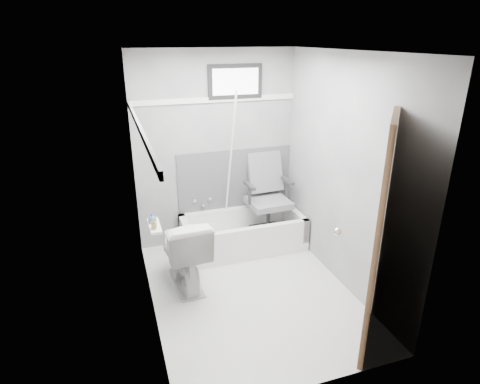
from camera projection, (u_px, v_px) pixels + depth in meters
name	position (u px, v px, depth m)	size (l,w,h in m)	color
floor	(250.00, 291.00, 4.23)	(2.60, 2.60, 0.00)	white
ceiling	(253.00, 51.00, 3.36)	(2.60, 2.60, 0.00)	silver
wall_back	(216.00, 150.00, 4.95)	(2.00, 0.02, 2.40)	slate
wall_front	(318.00, 250.00, 2.65)	(2.00, 0.02, 2.40)	slate
wall_left	(144.00, 198.00, 3.50)	(0.02, 2.60, 2.40)	slate
wall_right	(344.00, 174.00, 4.09)	(0.02, 2.60, 2.40)	slate
bathtub	(243.00, 232.00, 5.05)	(1.50, 0.70, 0.42)	white
office_chair	(269.00, 197.00, 5.04)	(0.59, 0.59, 1.02)	slate
toilet	(184.00, 251.00, 4.22)	(0.46, 0.82, 0.80)	white
door	(431.00, 252.00, 3.02)	(0.78, 0.78, 2.00)	#52321E
window	(235.00, 81.00, 4.71)	(0.66, 0.04, 0.40)	black
backerboard	(236.00, 179.00, 5.16)	(1.50, 0.02, 0.78)	#4C4C4F
trim_back	(215.00, 100.00, 4.71)	(2.00, 0.02, 0.06)	white
trim_left	(139.00, 127.00, 3.28)	(0.02, 2.60, 0.06)	white
pole	(230.00, 167.00, 4.82)	(0.02, 0.02, 1.95)	white
shelf	(155.00, 226.00, 3.66)	(0.10, 0.32, 0.03)	white
soap_bottle_a	(154.00, 223.00, 3.56)	(0.04, 0.04, 0.09)	#9E864F
soap_bottle_b	(152.00, 218.00, 3.69)	(0.08, 0.08, 0.10)	#455E7E
faucet	(202.00, 202.00, 5.10)	(0.26, 0.10, 0.16)	silver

